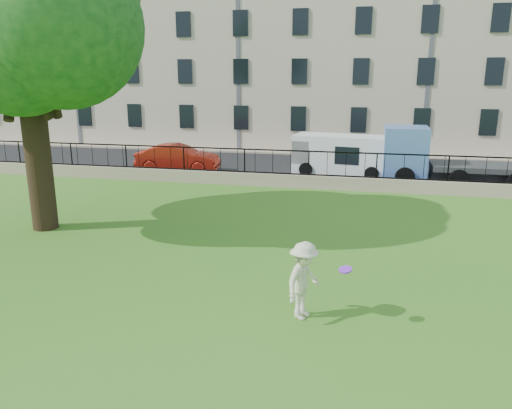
% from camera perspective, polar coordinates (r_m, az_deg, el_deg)
% --- Properties ---
extents(ground, '(120.00, 120.00, 0.00)m').
position_cam_1_polar(ground, '(11.81, -0.94, -10.97)').
color(ground, '#37731B').
rests_on(ground, ground).
extents(retaining_wall, '(50.00, 0.40, 0.60)m').
position_cam_1_polar(retaining_wall, '(22.99, 5.99, 2.62)').
color(retaining_wall, gray).
rests_on(retaining_wall, ground).
extents(iron_railing, '(50.00, 0.05, 1.13)m').
position_cam_1_polar(iron_railing, '(22.83, 6.05, 4.71)').
color(iron_railing, black).
rests_on(iron_railing, retaining_wall).
extents(street, '(60.00, 9.00, 0.01)m').
position_cam_1_polar(street, '(27.63, 7.11, 4.04)').
color(street, black).
rests_on(street, ground).
extents(sidewalk, '(60.00, 1.40, 0.12)m').
position_cam_1_polar(sidewalk, '(32.73, 8.00, 5.79)').
color(sidewalk, gray).
rests_on(sidewalk, ground).
extents(building_row, '(56.40, 10.40, 13.80)m').
position_cam_1_polar(building_row, '(38.02, 9.13, 17.37)').
color(building_row, '#B2A38E').
rests_on(building_row, ground).
extents(tree, '(8.35, 6.55, 10.50)m').
position_cam_1_polar(tree, '(18.00, -25.46, 19.51)').
color(tree, black).
rests_on(tree, ground).
extents(man, '(1.03, 1.27, 1.71)m').
position_cam_1_polar(man, '(10.79, 5.47, -8.64)').
color(man, beige).
rests_on(man, ground).
extents(frisbee, '(0.27, 0.28, 0.12)m').
position_cam_1_polar(frisbee, '(10.40, 10.19, -7.33)').
color(frisbee, '#8626DB').
extents(red_sedan, '(4.52, 1.93, 1.45)m').
position_cam_1_polar(red_sedan, '(26.94, -8.90, 5.25)').
color(red_sedan, '#B12315').
rests_on(red_sedan, street).
extents(white_van, '(5.07, 2.51, 2.04)m').
position_cam_1_polar(white_van, '(26.09, 9.81, 5.56)').
color(white_van, silver).
rests_on(white_van, street).
extents(blue_truck, '(6.32, 2.26, 2.65)m').
position_cam_1_polar(blue_truck, '(25.35, 21.52, 5.17)').
color(blue_truck, '#5177BE').
rests_on(blue_truck, street).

